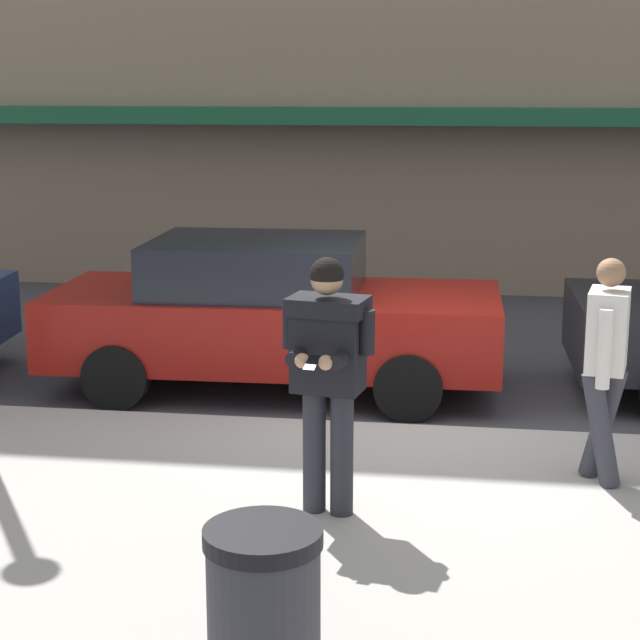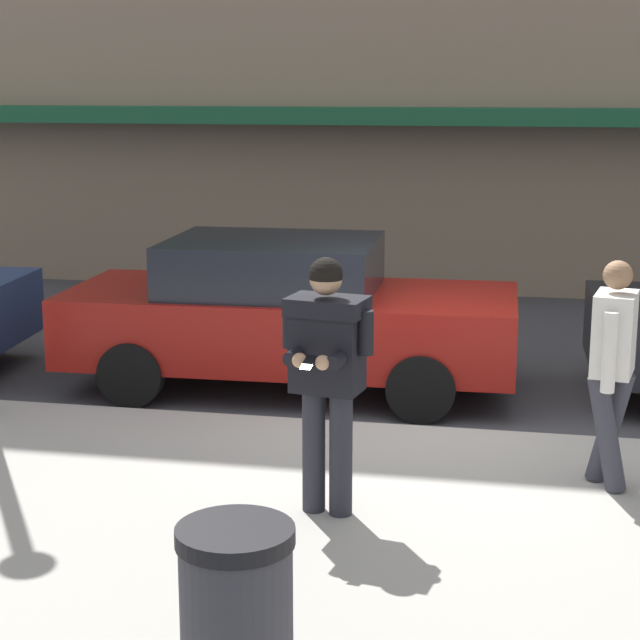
{
  "view_description": "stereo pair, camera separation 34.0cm",
  "coord_description": "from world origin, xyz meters",
  "px_view_note": "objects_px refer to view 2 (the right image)",
  "views": [
    {
      "loc": [
        0.48,
        -9.16,
        3.08
      ],
      "look_at": [
        -0.55,
        -2.14,
        1.49
      ],
      "focal_mm": 60.0,
      "sensor_mm": 36.0,
      "label": 1
    },
    {
      "loc": [
        0.82,
        -9.11,
        3.08
      ],
      "look_at": [
        -0.55,
        -2.14,
        1.49
      ],
      "focal_mm": 60.0,
      "sensor_mm": 36.0,
      "label": 2
    }
  ],
  "objects_px": {
    "pedestrian_in_light_coat": "(613,360)",
    "trash_bin": "(237,626)",
    "parked_sedan_mid": "(287,313)",
    "man_texting_on_phone": "(327,358)"
  },
  "relations": [
    {
      "from": "trash_bin",
      "to": "parked_sedan_mid",
      "type": "bearing_deg",
      "value": 100.67
    },
    {
      "from": "man_texting_on_phone",
      "to": "pedestrian_in_light_coat",
      "type": "relative_size",
      "value": 1.06
    },
    {
      "from": "pedestrian_in_light_coat",
      "to": "trash_bin",
      "type": "relative_size",
      "value": 1.74
    },
    {
      "from": "parked_sedan_mid",
      "to": "man_texting_on_phone",
      "type": "bearing_deg",
      "value": -72.78
    },
    {
      "from": "pedestrian_in_light_coat",
      "to": "parked_sedan_mid",
      "type": "bearing_deg",
      "value": 139.95
    },
    {
      "from": "pedestrian_in_light_coat",
      "to": "trash_bin",
      "type": "height_order",
      "value": "pedestrian_in_light_coat"
    },
    {
      "from": "parked_sedan_mid",
      "to": "pedestrian_in_light_coat",
      "type": "distance_m",
      "value": 3.94
    },
    {
      "from": "parked_sedan_mid",
      "to": "pedestrian_in_light_coat",
      "type": "bearing_deg",
      "value": -40.05
    },
    {
      "from": "pedestrian_in_light_coat",
      "to": "trash_bin",
      "type": "distance_m",
      "value": 3.95
    },
    {
      "from": "trash_bin",
      "to": "pedestrian_in_light_coat",
      "type": "bearing_deg",
      "value": 61.35
    }
  ]
}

